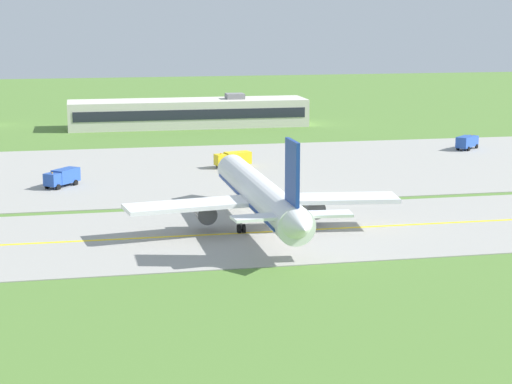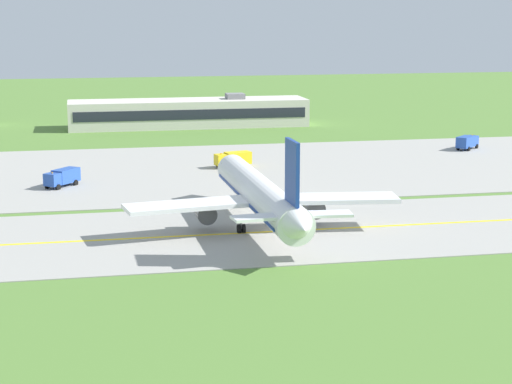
# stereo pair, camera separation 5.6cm
# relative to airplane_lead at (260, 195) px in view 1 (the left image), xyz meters

# --- Properties ---
(ground_plane) EXTENTS (500.00, 500.00, 0.00)m
(ground_plane) POSITION_rel_airplane_lead_xyz_m (1.61, -1.78, -4.13)
(ground_plane) COLOR #517A33
(taxiway_strip) EXTENTS (240.00, 28.00, 0.10)m
(taxiway_strip) POSITION_rel_airplane_lead_xyz_m (1.61, -1.78, -4.08)
(taxiway_strip) COLOR #9E9B93
(taxiway_strip) RESTS_ON ground
(apron_pad) EXTENTS (140.00, 52.00, 0.10)m
(apron_pad) POSITION_rel_airplane_lead_xyz_m (11.61, 40.22, -4.08)
(apron_pad) COLOR #9E9B93
(apron_pad) RESTS_ON ground
(taxiway_centreline) EXTENTS (220.00, 0.60, 0.01)m
(taxiway_centreline) POSITION_rel_airplane_lead_xyz_m (1.61, -1.78, -4.03)
(taxiway_centreline) COLOR yellow
(taxiway_centreline) RESTS_ON taxiway_strip
(airplane_lead) EXTENTS (32.52, 39.56, 12.70)m
(airplane_lead) POSITION_rel_airplane_lead_xyz_m (0.00, 0.00, 0.00)
(airplane_lead) COLOR white
(airplane_lead) RESTS_ON ground
(service_truck_baggage) EXTENTS (5.81, 5.56, 2.60)m
(service_truck_baggage) POSITION_rel_airplane_lead_xyz_m (50.02, 52.12, -2.60)
(service_truck_baggage) COLOR #264CA5
(service_truck_baggage) RESTS_ON ground
(service_truck_fuel) EXTENTS (5.37, 5.95, 2.60)m
(service_truck_fuel) POSITION_rel_airplane_lead_xyz_m (-23.26, 30.68, -2.60)
(service_truck_fuel) COLOR #264CA5
(service_truck_fuel) RESTS_ON ground
(service_truck_catering) EXTENTS (6.32, 3.48, 2.60)m
(service_truck_catering) POSITION_rel_airplane_lead_xyz_m (4.08, 41.77, -2.60)
(service_truck_catering) COLOR yellow
(service_truck_catering) RESTS_ON ground
(terminal_building) EXTENTS (52.60, 11.40, 7.21)m
(terminal_building) POSITION_rel_airplane_lead_xyz_m (3.51, 95.68, -1.11)
(terminal_building) COLOR beige
(terminal_building) RESTS_ON ground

